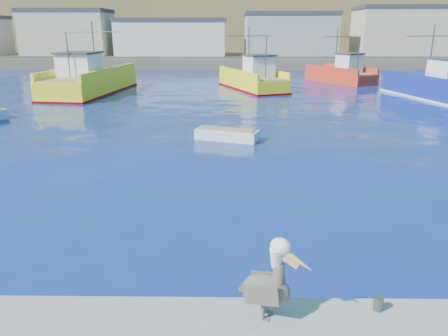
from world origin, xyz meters
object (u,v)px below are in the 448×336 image
object	(u,v)px
trawler_yellow_b	(253,80)
boat_orange	(342,73)
trawler_yellow_a	(89,81)
skiff_mid	(227,135)
trawler_blue	(437,87)
pelican	(269,284)

from	to	relation	value
trawler_yellow_b	boat_orange	bearing A→B (deg)	30.27
trawler_yellow_a	skiff_mid	world-z (taller)	trawler_yellow_a
trawler_yellow_a	trawler_blue	xyz separation A→B (m)	(32.48, -2.81, -0.14)
skiff_mid	pelican	bearing A→B (deg)	-86.75
trawler_blue	trawler_yellow_a	bearing A→B (deg)	175.06
pelican	boat_orange	bearing A→B (deg)	74.58
trawler_yellow_b	skiff_mid	distance (m)	21.83
trawler_yellow_b	pelican	bearing A→B (deg)	-92.42
pelican	trawler_yellow_a	bearing A→B (deg)	112.34
trawler_yellow_a	boat_orange	size ratio (longest dim) A/B	1.55
trawler_yellow_a	trawler_blue	bearing A→B (deg)	-4.94
boat_orange	skiff_mid	size ratio (longest dim) A/B	2.43
trawler_yellow_b	pelican	distance (m)	38.50
trawler_blue	boat_orange	world-z (taller)	trawler_blue
pelican	skiff_mid	bearing A→B (deg)	93.25
boat_orange	skiff_mid	bearing A→B (deg)	-115.45
trawler_blue	boat_orange	bearing A→B (deg)	114.81
boat_orange	pelican	bearing A→B (deg)	-105.42
trawler_yellow_a	trawler_yellow_b	xyz separation A→B (m)	(16.17, 3.08, -0.18)
boat_orange	skiff_mid	xyz separation A→B (m)	(-13.28, -27.91, -0.80)
skiff_mid	pelican	size ratio (longest dim) A/B	2.09
trawler_yellow_a	pelican	bearing A→B (deg)	-67.66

